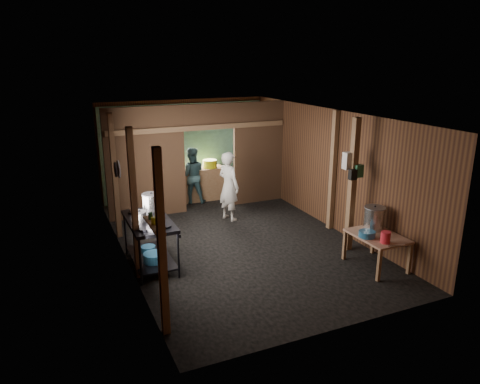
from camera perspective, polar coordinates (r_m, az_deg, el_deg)
name	(u,v)px	position (r m, az deg, el deg)	size (l,w,h in m)	color
floor	(236,240)	(9.38, -0.50, -6.13)	(4.50, 7.00, 0.00)	black
ceiling	(236,114)	(8.71, -0.54, 9.85)	(4.50, 7.00, 0.00)	#4B4845
wall_back	(184,149)	(12.17, -7.11, 5.49)	(4.50, 0.00, 2.60)	#55331B
wall_front	(342,243)	(6.07, 12.79, -6.39)	(4.50, 0.00, 2.60)	#55331B
wall_left	(122,193)	(8.36, -14.82, -0.12)	(0.00, 7.00, 2.60)	#55331B
wall_right	(330,169)	(10.03, 11.37, 2.89)	(0.00, 7.00, 2.60)	#55331B
partition_left	(146,163)	(10.61, -11.89, 3.61)	(1.85, 0.10, 2.60)	#51371F
partition_right	(258,153)	(11.54, 2.34, 5.00)	(1.35, 0.10, 2.60)	#51371F
partition_header	(209,116)	(10.87, -3.98, 9.59)	(1.30, 0.10, 0.60)	#51371F
turquoise_panel	(185,151)	(12.12, -7.01, 5.21)	(4.40, 0.06, 2.50)	#67B1A4
back_counter	(202,184)	(11.95, -4.81, 1.04)	(1.20, 0.50, 0.85)	#876748
wall_clock	(194,126)	(12.04, -5.92, 8.32)	(0.20, 0.20, 0.03)	silver
post_left_a	(162,245)	(5.96, -9.94, -6.68)	(0.10, 0.12, 2.60)	#876748
post_left_b	(134,205)	(7.61, -13.30, -1.66)	(0.10, 0.12, 2.60)	#876748
post_left_c	(115,177)	(9.51, -15.62, 1.84)	(0.10, 0.12, 2.60)	#876748
post_right	(333,171)	(9.84, 11.70, 2.59)	(0.10, 0.12, 2.60)	#876748
post_free	(352,186)	(8.80, 14.06, 0.77)	(0.12, 0.12, 2.60)	#876748
cross_beam	(200,128)	(10.77, -5.12, 8.15)	(4.40, 0.12, 0.12)	#876748
pan_lid_big	(119,169)	(8.66, -15.18, 2.83)	(0.34, 0.34, 0.03)	gray
pan_lid_small	(116,170)	(9.07, -15.54, 2.76)	(0.30, 0.30, 0.03)	black
wall_shelf	(154,225)	(6.38, -10.84, -4.16)	(0.14, 0.80, 0.03)	#876748
jar_white	(158,227)	(6.13, -10.33, -4.36)	(0.07, 0.07, 0.10)	silver
jar_yellow	(154,221)	(6.36, -10.87, -3.61)	(0.08, 0.08, 0.10)	#B2B711
jar_green	(150,216)	(6.56, -11.32, -2.99)	(0.06, 0.06, 0.10)	#245C39
bag_white	(349,161)	(8.71, 13.70, 3.90)	(0.22, 0.15, 0.32)	silver
bag_green	(358,171)	(8.72, 14.81, 2.61)	(0.16, 0.12, 0.24)	#245C39
bag_black	(353,174)	(8.63, 14.13, 2.18)	(0.14, 0.10, 0.20)	black
gas_range	(150,243)	(8.29, -11.33, -6.33)	(0.77, 1.50, 0.88)	black
prep_table	(376,251)	(8.51, 16.91, -7.15)	(0.75, 1.03, 0.61)	#A47058
stove_pot_large	(152,203)	(8.56, -11.17, -1.32)	(0.35, 0.35, 0.35)	silver
stove_pot_med	(140,217)	(8.02, -12.64, -3.16)	(0.25, 0.25, 0.22)	silver
stove_saucepan	(134,210)	(8.53, -13.37, -2.24)	(0.16, 0.16, 0.10)	silver
frying_pan	(156,228)	(7.64, -10.65, -4.52)	(0.32, 0.54, 0.07)	gray
blue_tub_front	(154,257)	(8.16, -10.89, -8.16)	(0.38, 0.38, 0.16)	#255F89
blue_tub_back	(148,249)	(8.57, -11.59, -7.12)	(0.27, 0.27, 0.11)	#255F89
stock_pot	(374,219)	(8.58, 16.67, -3.27)	(0.39, 0.39, 0.45)	silver
wash_basin	(367,234)	(8.24, 15.84, -5.17)	(0.29, 0.29, 0.11)	#255F89
pink_bucket	(385,237)	(8.06, 18.00, -5.50)	(0.17, 0.17, 0.20)	red
knife	(396,246)	(8.03, 19.23, -6.44)	(0.30, 0.04, 0.01)	silver
yellow_tub	(210,164)	(11.89, -3.86, 3.61)	(0.37, 0.37, 0.21)	#B2B711
red_cup	(190,167)	(11.73, -6.36, 3.18)	(0.11, 0.11, 0.13)	#980503
cook	(229,186)	(10.31, -1.44, 0.73)	(0.59, 0.39, 1.61)	silver
worker_back	(192,175)	(11.62, -6.15, 2.10)	(0.71, 0.55, 1.46)	#3A6168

